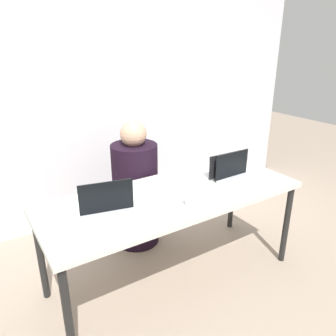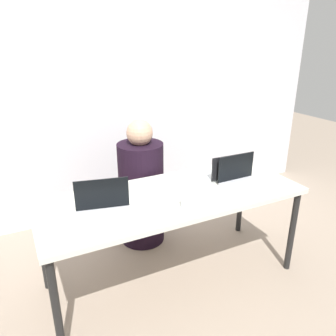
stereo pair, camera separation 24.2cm
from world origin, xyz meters
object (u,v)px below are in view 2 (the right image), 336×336
Objects in this scene: person_at_center at (141,190)px; laptop_front_left at (104,209)px; water_glass_center at (186,202)px; laptop_back_right at (224,172)px; laptop_front_right at (241,179)px.

laptop_front_left is (-0.54, -0.72, 0.28)m from person_at_center.
laptop_back_right is at bearing 30.96° from water_glass_center.
water_glass_center is at bearing -167.69° from laptop_front_right.
water_glass_center is (-0.02, -0.86, 0.28)m from person_at_center.
laptop_front_right is 1.02× the size of laptop_back_right.
laptop_back_right is 0.64m from water_glass_center.
person_at_center is 0.80m from laptop_back_right.
person_at_center is 0.91m from water_glass_center.
water_glass_center is (0.53, -0.14, -0.00)m from laptop_front_left.
laptop_front_right is at bearing 12.28° from laptop_front_left.
person_at_center is 3.48× the size of laptop_front_right.
laptop_front_left is at bearing 165.10° from water_glass_center.
laptop_front_left is 1.09m from laptop_back_right.
person_at_center is at bearing 65.32° from laptop_front_left.
person_at_center reaches higher than laptop_front_left.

